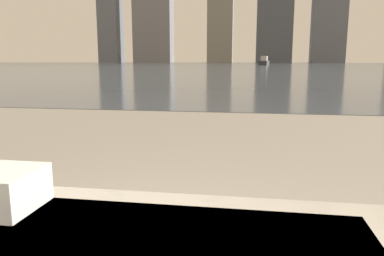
# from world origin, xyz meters

# --- Properties ---
(harbor_water) EXTENTS (180.00, 110.00, 0.01)m
(harbor_water) POSITION_xyz_m (0.00, 62.00, 0.01)
(harbor_water) COLOR slate
(harbor_water) RESTS_ON ground_plane
(harbor_boat_3) EXTENTS (2.08, 4.41, 1.59)m
(harbor_boat_3) POSITION_xyz_m (2.50, 70.16, 0.57)
(harbor_boat_3) COLOR #2D2D33
(harbor_boat_3) RESTS_ON harbor_water
(skyline_tower_1) EXTENTS (11.93, 6.47, 34.17)m
(skyline_tower_1) POSITION_xyz_m (-30.86, 118.00, 17.09)
(skyline_tower_1) COLOR slate
(skyline_tower_1) RESTS_ON ground_plane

